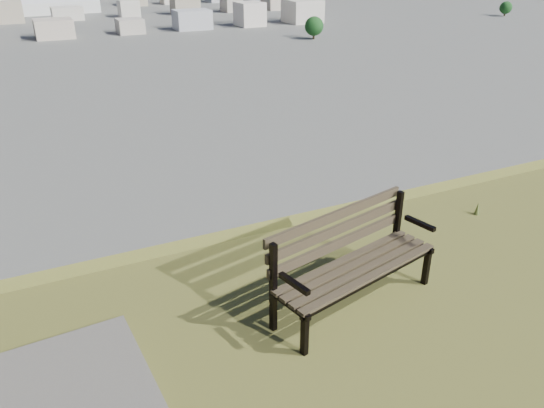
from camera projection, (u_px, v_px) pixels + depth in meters
park_bench at (350, 256)px, 5.37m from camera, size 1.97×1.02×0.98m
arena at (43, 3)px, 245.92m from camera, size 49.07×23.78×20.11m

